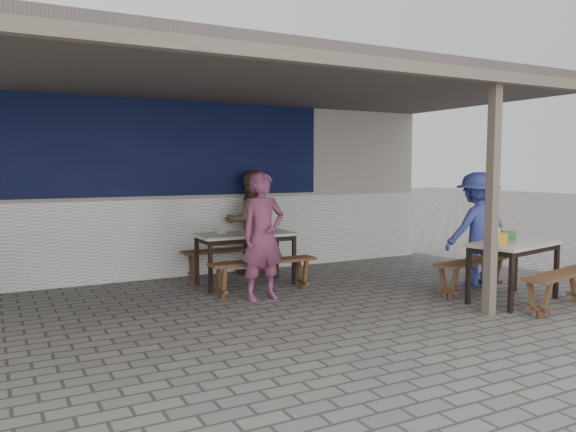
{
  "coord_description": "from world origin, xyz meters",
  "views": [
    {
      "loc": [
        -2.67,
        -5.39,
        1.69
      ],
      "look_at": [
        0.69,
        0.9,
        1.06
      ],
      "focal_mm": 35.0,
      "sensor_mm": 36.0,
      "label": 1
    }
  ],
  "objects_px": {
    "table_right": "(514,249)",
    "tissue_box": "(499,239)",
    "table_left": "(246,239)",
    "bench_left_street": "(263,268)",
    "patron_right_table": "(477,228)",
    "patron_street_side": "(263,236)",
    "condiment_jar": "(269,227)",
    "patron_wall_side": "(249,222)",
    "bench_left_wall": "(230,256)",
    "donation_box": "(507,236)",
    "condiment_bowl": "(221,232)",
    "bench_right_street": "(561,282)",
    "bench_right_wall": "(471,269)"
  },
  "relations": [
    {
      "from": "table_right",
      "to": "tissue_box",
      "type": "bearing_deg",
      "value": 179.01
    },
    {
      "from": "table_left",
      "to": "table_right",
      "type": "relative_size",
      "value": 1.02
    },
    {
      "from": "bench_left_street",
      "to": "patron_right_table",
      "type": "bearing_deg",
      "value": -16.62
    },
    {
      "from": "patron_street_side",
      "to": "condiment_jar",
      "type": "distance_m",
      "value": 1.22
    },
    {
      "from": "bench_left_street",
      "to": "patron_street_side",
      "type": "height_order",
      "value": "patron_street_side"
    },
    {
      "from": "bench_left_street",
      "to": "patron_street_side",
      "type": "distance_m",
      "value": 0.59
    },
    {
      "from": "patron_wall_side",
      "to": "tissue_box",
      "type": "xyz_separation_m",
      "value": [
        1.77,
        -3.4,
        0.01
      ]
    },
    {
      "from": "bench_left_wall",
      "to": "patron_street_side",
      "type": "xyz_separation_m",
      "value": [
        -0.16,
        -1.5,
        0.48
      ]
    },
    {
      "from": "patron_wall_side",
      "to": "donation_box",
      "type": "height_order",
      "value": "patron_wall_side"
    },
    {
      "from": "patron_street_side",
      "to": "patron_right_table",
      "type": "height_order",
      "value": "patron_street_side"
    },
    {
      "from": "table_right",
      "to": "condiment_jar",
      "type": "xyz_separation_m",
      "value": [
        -2.12,
        2.62,
        0.13
      ]
    },
    {
      "from": "table_right",
      "to": "bench_left_wall",
      "type": "bearing_deg",
      "value": 118.17
    },
    {
      "from": "patron_wall_side",
      "to": "condiment_bowl",
      "type": "relative_size",
      "value": 8.57
    },
    {
      "from": "patron_street_side",
      "to": "condiment_jar",
      "type": "xyz_separation_m",
      "value": [
        0.61,
        1.05,
        -0.01
      ]
    },
    {
      "from": "table_right",
      "to": "bench_right_street",
      "type": "relative_size",
      "value": 0.99
    },
    {
      "from": "bench_right_wall",
      "to": "patron_wall_side",
      "type": "bearing_deg",
      "value": 114.3
    },
    {
      "from": "table_left",
      "to": "table_right",
      "type": "distance_m",
      "value": 3.57
    },
    {
      "from": "bench_right_street",
      "to": "patron_wall_side",
      "type": "distance_m",
      "value": 4.53
    },
    {
      "from": "patron_right_table",
      "to": "table_right",
      "type": "bearing_deg",
      "value": 71.5
    },
    {
      "from": "donation_box",
      "to": "bench_left_street",
      "type": "bearing_deg",
      "value": 147.07
    },
    {
      "from": "condiment_jar",
      "to": "patron_street_side",
      "type": "bearing_deg",
      "value": -119.97
    },
    {
      "from": "patron_street_side",
      "to": "patron_wall_side",
      "type": "xyz_separation_m",
      "value": [
        0.6,
        1.77,
        -0.0
      ]
    },
    {
      "from": "bench_left_wall",
      "to": "patron_street_side",
      "type": "bearing_deg",
      "value": -95.87
    },
    {
      "from": "bench_left_street",
      "to": "table_right",
      "type": "bearing_deg",
      "value": -35.87
    },
    {
      "from": "bench_left_wall",
      "to": "condiment_bowl",
      "type": "relative_size",
      "value": 7.86
    },
    {
      "from": "bench_right_wall",
      "to": "patron_wall_side",
      "type": "xyz_separation_m",
      "value": [
        -2.01,
        2.75,
        0.48
      ]
    },
    {
      "from": "condiment_jar",
      "to": "condiment_bowl",
      "type": "distance_m",
      "value": 0.77
    },
    {
      "from": "tissue_box",
      "to": "condiment_bowl",
      "type": "height_order",
      "value": "tissue_box"
    },
    {
      "from": "table_left",
      "to": "patron_right_table",
      "type": "bearing_deg",
      "value": -26.46
    },
    {
      "from": "bench_right_street",
      "to": "patron_street_side",
      "type": "distance_m",
      "value": 3.59
    },
    {
      "from": "table_right",
      "to": "bench_right_wall",
      "type": "relative_size",
      "value": 0.99
    },
    {
      "from": "table_right",
      "to": "condiment_bowl",
      "type": "distance_m",
      "value": 3.89
    },
    {
      "from": "table_left",
      "to": "bench_right_street",
      "type": "relative_size",
      "value": 1.01
    },
    {
      "from": "bench_left_street",
      "to": "tissue_box",
      "type": "distance_m",
      "value": 2.99
    },
    {
      "from": "bench_right_street",
      "to": "condiment_bowl",
      "type": "height_order",
      "value": "condiment_bowl"
    },
    {
      "from": "bench_left_street",
      "to": "donation_box",
      "type": "distance_m",
      "value": 3.18
    },
    {
      "from": "patron_street_side",
      "to": "tissue_box",
      "type": "bearing_deg",
      "value": -38.62
    },
    {
      "from": "donation_box",
      "to": "tissue_box",
      "type": "bearing_deg",
      "value": -150.97
    },
    {
      "from": "bench_left_street",
      "to": "bench_left_wall",
      "type": "height_order",
      "value": "same"
    },
    {
      "from": "bench_left_wall",
      "to": "bench_left_street",
      "type": "bearing_deg",
      "value": -90.0
    },
    {
      "from": "condiment_bowl",
      "to": "tissue_box",
      "type": "bearing_deg",
      "value": -46.61
    },
    {
      "from": "bench_left_wall",
      "to": "patron_street_side",
      "type": "height_order",
      "value": "patron_street_side"
    },
    {
      "from": "condiment_bowl",
      "to": "table_right",
      "type": "bearing_deg",
      "value": -42.06
    },
    {
      "from": "bench_right_street",
      "to": "donation_box",
      "type": "bearing_deg",
      "value": 82.17
    },
    {
      "from": "patron_wall_side",
      "to": "tissue_box",
      "type": "height_order",
      "value": "patron_wall_side"
    },
    {
      "from": "table_right",
      "to": "patron_wall_side",
      "type": "relative_size",
      "value": 0.84
    },
    {
      "from": "donation_box",
      "to": "patron_wall_side",
      "type": "bearing_deg",
      "value": 124.79
    },
    {
      "from": "table_left",
      "to": "patron_right_table",
      "type": "xyz_separation_m",
      "value": [
        2.97,
        -1.49,
        0.14
      ]
    },
    {
      "from": "bench_right_street",
      "to": "tissue_box",
      "type": "bearing_deg",
      "value": 121.67
    },
    {
      "from": "condiment_bowl",
      "to": "bench_left_street",
      "type": "bearing_deg",
      "value": -66.54
    }
  ]
}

